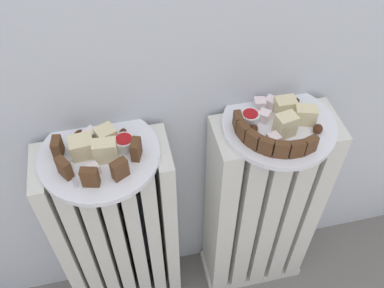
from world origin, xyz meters
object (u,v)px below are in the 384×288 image
(radiator_right, at_px, (260,211))
(plate_left, at_px, (100,155))
(jam_bowl_left, at_px, (124,143))
(jam_bowl_right, at_px, (250,117))
(radiator_left, at_px, (120,238))
(fork, at_px, (71,167))
(plate_right, at_px, (279,125))

(radiator_right, bearing_deg, plate_left, 180.00)
(jam_bowl_left, relative_size, jam_bowl_right, 1.04)
(radiator_left, distance_m, fork, 0.35)
(jam_bowl_left, xyz_separation_m, jam_bowl_right, (0.27, 0.02, -0.00))
(radiator_left, xyz_separation_m, plate_left, (0.00, 0.00, 0.34))
(radiator_left, height_order, plate_left, plate_left)
(plate_right, bearing_deg, fork, -176.56)
(plate_left, xyz_separation_m, plate_right, (0.38, 0.00, 0.00))
(radiator_left, height_order, jam_bowl_right, jam_bowl_right)
(plate_right, distance_m, fork, 0.44)
(radiator_left, height_order, jam_bowl_left, jam_bowl_left)
(radiator_right, bearing_deg, jam_bowl_left, 179.47)
(jam_bowl_left, bearing_deg, plate_right, -0.53)
(plate_right, bearing_deg, plate_left, 180.00)
(fork, bearing_deg, plate_left, 25.30)
(radiator_left, bearing_deg, jam_bowl_left, 3.26)
(radiator_left, bearing_deg, jam_bowl_right, 3.64)
(plate_right, xyz_separation_m, jam_bowl_left, (-0.33, 0.00, 0.02))
(jam_bowl_left, bearing_deg, plate_left, -176.74)
(plate_left, relative_size, plate_right, 1.00)
(jam_bowl_left, bearing_deg, radiator_left, -176.74)
(radiator_left, xyz_separation_m, fork, (-0.06, -0.03, 0.34))
(radiator_right, xyz_separation_m, plate_right, (0.00, 0.00, 0.34))
(radiator_right, height_order, plate_left, plate_left)
(radiator_left, relative_size, radiator_right, 1.00)
(plate_right, xyz_separation_m, fork, (-0.44, -0.03, 0.01))
(radiator_right, height_order, fork, fork)
(radiator_right, xyz_separation_m, fork, (-0.44, -0.03, 0.34))
(plate_left, distance_m, fork, 0.06)
(radiator_left, distance_m, jam_bowl_left, 0.36)
(radiator_right, xyz_separation_m, jam_bowl_right, (-0.06, 0.02, 0.36))
(radiator_right, relative_size, jam_bowl_right, 16.52)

